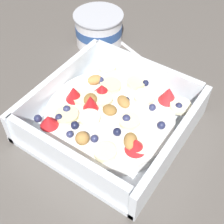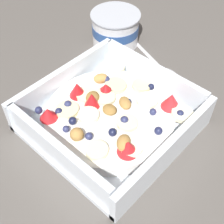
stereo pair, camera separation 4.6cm
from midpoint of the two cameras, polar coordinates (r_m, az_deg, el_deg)
The scene contains 4 objects.
ground_plane at distance 0.48m, azimuth 2.30°, elevation -2.64°, with size 2.40×2.40×0.00m, color #56514C.
fruit_bowl at distance 0.47m, azimuth 2.78°, elevation -0.92°, with size 0.22×0.22×0.06m.
spoon at distance 0.59m, azimuth 11.00°, elevation 8.29°, with size 0.08×0.17×0.01m.
yogurt_cup at distance 0.62m, azimuth 2.81°, elevation 14.96°, with size 0.10×0.10×0.06m.
Camera 2 is at (-0.22, -0.21, 0.37)m, focal length 49.87 mm.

